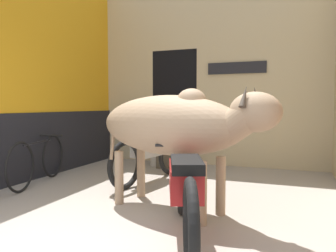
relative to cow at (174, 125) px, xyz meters
The scene contains 8 objects.
wall_left_shopfront 3.03m from the cow, 165.60° to the left, with size 0.25×4.65×3.96m.
wall_back_with_doorway 3.43m from the cow, 100.71° to the left, with size 4.68×0.93×3.96m.
cow is the anchor object (origin of this frame).
motorcycle_near 0.95m from the cow, 62.71° to the right, with size 0.88×1.94×0.81m.
motorcycle_far 1.63m from the cow, 124.48° to the left, with size 0.61×1.98×0.83m.
bicycle 2.54m from the cow, 169.12° to the left, with size 0.55×1.68×0.74m.
shopkeeper_seated 2.68m from the cow, 112.90° to the left, with size 0.46×0.34×1.22m.
plastic_stool 2.94m from the cow, 117.53° to the left, with size 0.29×0.29×0.48m.
Camera 1 is at (1.66, -1.94, 1.23)m, focal length 35.00 mm.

